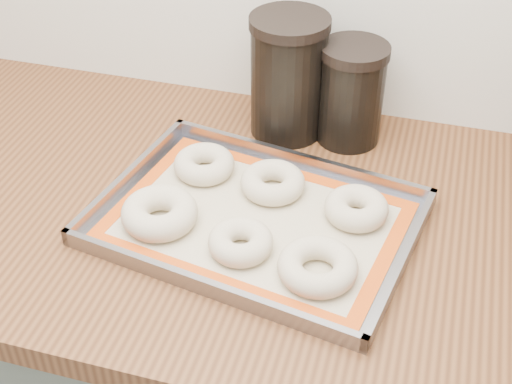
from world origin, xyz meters
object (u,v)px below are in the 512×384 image
(bagel_front_left, at_px, (160,213))
(canister_left, at_px, (288,76))
(bagel_front_mid, at_px, (241,242))
(bagel_back_left, at_px, (204,164))
(bagel_back_mid, at_px, (273,182))
(canister_mid, at_px, (351,93))
(baking_tray, at_px, (256,220))
(bagel_back_right, at_px, (356,208))
(bagel_front_right, at_px, (318,267))

(bagel_front_left, distance_m, canister_left, 0.34)
(bagel_front_mid, distance_m, canister_left, 0.34)
(bagel_back_left, height_order, bagel_back_mid, same)
(bagel_front_left, bearing_deg, canister_mid, 53.88)
(baking_tray, bearing_deg, bagel_front_left, -162.06)
(baking_tray, xyz_separation_m, bagel_back_left, (-0.11, 0.09, 0.02))
(baking_tray, xyz_separation_m, bagel_front_mid, (-0.00, -0.07, 0.01))
(bagel_back_mid, bearing_deg, bagel_front_mid, -93.25)
(bagel_front_mid, bearing_deg, canister_left, 92.58)
(canister_left, height_order, canister_mid, canister_left)
(baking_tray, height_order, bagel_front_left, bagel_front_left)
(bagel_back_right, xyz_separation_m, canister_left, (-0.16, 0.21, 0.08))
(bagel_front_right, relative_size, canister_mid, 0.63)
(bagel_front_mid, height_order, bagel_front_right, same)
(baking_tray, relative_size, bagel_back_right, 5.30)
(bagel_back_right, bearing_deg, canister_mid, 103.32)
(bagel_front_left, bearing_deg, bagel_back_left, 80.95)
(bagel_front_mid, relative_size, canister_mid, 0.53)
(bagel_back_left, relative_size, canister_mid, 0.56)
(bagel_front_right, bearing_deg, bagel_front_mid, 170.80)
(bagel_front_left, height_order, bagel_front_right, bagel_front_left)
(canister_left, bearing_deg, bagel_front_mid, -87.42)
(bagel_front_right, bearing_deg, bagel_back_left, 141.36)
(bagel_back_mid, xyz_separation_m, canister_left, (-0.02, 0.18, 0.09))
(bagel_front_left, xyz_separation_m, bagel_front_right, (0.25, -0.04, -0.00))
(bagel_back_left, xyz_separation_m, bagel_back_right, (0.26, -0.04, 0.00))
(bagel_front_left, distance_m, bagel_back_mid, 0.19)
(baking_tray, bearing_deg, bagel_front_right, -37.94)
(canister_mid, bearing_deg, bagel_front_right, -86.48)
(baking_tray, distance_m, bagel_back_mid, 0.08)
(bagel_front_right, height_order, bagel_back_right, bagel_back_right)
(bagel_front_mid, distance_m, bagel_back_mid, 0.15)
(bagel_front_left, relative_size, canister_left, 0.53)
(bagel_front_left, distance_m, bagel_back_right, 0.29)
(baking_tray, bearing_deg, canister_mid, 71.22)
(bagel_front_mid, height_order, bagel_back_mid, same)
(bagel_front_left, bearing_deg, baking_tray, 17.94)
(bagel_front_left, height_order, canister_mid, canister_mid)
(bagel_front_mid, height_order, bagel_back_left, same)
(bagel_front_mid, bearing_deg, bagel_back_mid, 86.75)
(bagel_front_left, xyz_separation_m, bagel_back_mid, (0.14, 0.12, -0.00))
(baking_tray, xyz_separation_m, bagel_back_mid, (0.01, 0.08, 0.02))
(bagel_back_left, bearing_deg, canister_mid, 40.21)
(bagel_front_left, relative_size, bagel_front_right, 1.03)
(bagel_front_right, bearing_deg, baking_tray, 142.06)
(bagel_front_left, bearing_deg, bagel_back_mid, 40.60)
(bagel_front_right, distance_m, canister_left, 0.38)
(baking_tray, relative_size, canister_mid, 2.89)
(bagel_front_right, height_order, canister_left, canister_left)
(bagel_back_left, xyz_separation_m, canister_left, (0.10, 0.17, 0.09))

